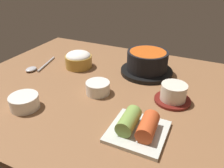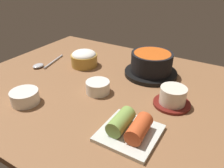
# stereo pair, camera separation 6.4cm
# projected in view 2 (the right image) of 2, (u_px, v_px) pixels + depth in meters

# --- Properties ---
(dining_table) EXTENTS (1.00, 0.76, 0.02)m
(dining_table) POSITION_uv_depth(u_px,v_px,m) (110.00, 90.00, 0.75)
(dining_table) COLOR brown
(dining_table) RESTS_ON ground
(stone_pot) EXTENTS (0.19, 0.19, 0.09)m
(stone_pot) POSITION_uv_depth(u_px,v_px,m) (151.00, 65.00, 0.81)
(stone_pot) COLOR black
(stone_pot) RESTS_ON dining_table
(rice_bowl) EXTENTS (0.11, 0.11, 0.07)m
(rice_bowl) POSITION_uv_depth(u_px,v_px,m) (84.00, 58.00, 0.89)
(rice_bowl) COLOR #B78C38
(rice_bowl) RESTS_ON dining_table
(tea_cup_with_saucer) EXTENTS (0.11, 0.11, 0.06)m
(tea_cup_with_saucer) POSITION_uv_depth(u_px,v_px,m) (173.00, 97.00, 0.65)
(tea_cup_with_saucer) COLOR maroon
(tea_cup_with_saucer) RESTS_ON dining_table
(banchan_cup_center) EXTENTS (0.08, 0.08, 0.04)m
(banchan_cup_center) POSITION_uv_depth(u_px,v_px,m) (98.00, 87.00, 0.71)
(banchan_cup_center) COLOR white
(banchan_cup_center) RESTS_ON dining_table
(kimchi_plate) EXTENTS (0.14, 0.14, 0.05)m
(kimchi_plate) POSITION_uv_depth(u_px,v_px,m) (130.00, 128.00, 0.54)
(kimchi_plate) COLOR silver
(kimchi_plate) RESTS_ON dining_table
(side_bowl_near) EXTENTS (0.08, 0.08, 0.04)m
(side_bowl_near) POSITION_uv_depth(u_px,v_px,m) (25.00, 97.00, 0.66)
(side_bowl_near) COLOR white
(side_bowl_near) RESTS_ON dining_table
(spoon) EXTENTS (0.05, 0.16, 0.01)m
(spoon) POSITION_uv_depth(u_px,v_px,m) (43.00, 64.00, 0.90)
(spoon) COLOR #B7B7BC
(spoon) RESTS_ON dining_table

